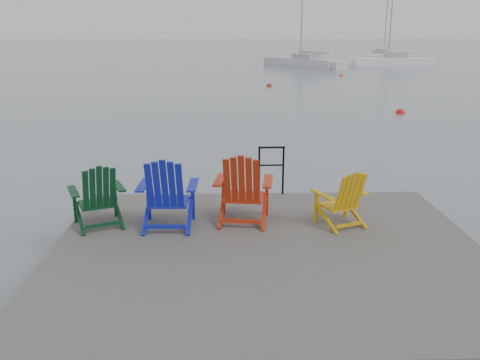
{
  "coord_description": "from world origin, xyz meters",
  "views": [
    {
      "loc": [
        -0.56,
        -6.46,
        3.41
      ],
      "look_at": [
        -0.33,
        2.19,
        0.85
      ],
      "focal_mm": 38.0,
      "sensor_mm": 36.0,
      "label": 1
    }
  ],
  "objects_px": {
    "chair_green": "(98,195)",
    "sailboat_mid": "(382,57)",
    "buoy_a": "(400,113)",
    "buoy_b": "(269,86)",
    "buoy_c": "(341,76)",
    "handrail": "(271,166)",
    "sailboat_near": "(304,63)",
    "chair_blue": "(167,192)",
    "chair_red": "(243,188)",
    "chair_yellow": "(343,198)",
    "buoy_d": "(344,69)",
    "sailboat_far": "(392,62)"
  },
  "relations": [
    {
      "from": "chair_green",
      "to": "buoy_d",
      "type": "bearing_deg",
      "value": 48.92
    },
    {
      "from": "buoy_d",
      "to": "buoy_b",
      "type": "bearing_deg",
      "value": -119.11
    },
    {
      "from": "chair_yellow",
      "to": "sailboat_far",
      "type": "relative_size",
      "value": 0.09
    },
    {
      "from": "chair_green",
      "to": "buoy_c",
      "type": "relative_size",
      "value": 3.13
    },
    {
      "from": "buoy_a",
      "to": "buoy_b",
      "type": "distance_m",
      "value": 11.88
    },
    {
      "from": "handrail",
      "to": "chair_green",
      "type": "xyz_separation_m",
      "value": [
        -2.77,
        -1.53,
        -0.04
      ]
    },
    {
      "from": "buoy_a",
      "to": "buoy_b",
      "type": "relative_size",
      "value": 1.1
    },
    {
      "from": "buoy_c",
      "to": "sailboat_mid",
      "type": "bearing_deg",
      "value": 65.82
    },
    {
      "from": "chair_yellow",
      "to": "buoy_d",
      "type": "distance_m",
      "value": 40.17
    },
    {
      "from": "handrail",
      "to": "chair_red",
      "type": "bearing_deg",
      "value": -111.61
    },
    {
      "from": "handrail",
      "to": "sailboat_near",
      "type": "bearing_deg",
      "value": 80.73
    },
    {
      "from": "handrail",
      "to": "chair_green",
      "type": "distance_m",
      "value": 3.17
    },
    {
      "from": "chair_yellow",
      "to": "buoy_c",
      "type": "xyz_separation_m",
      "value": [
        7.12,
        32.26,
        -0.95
      ]
    },
    {
      "from": "buoy_b",
      "to": "buoy_d",
      "type": "xyz_separation_m",
      "value": [
        7.91,
        14.2,
        0.0
      ]
    },
    {
      "from": "chair_green",
      "to": "handrail",
      "type": "bearing_deg",
      "value": 5.67
    },
    {
      "from": "chair_yellow",
      "to": "sailboat_near",
      "type": "bearing_deg",
      "value": 59.62
    },
    {
      "from": "sailboat_near",
      "to": "buoy_c",
      "type": "xyz_separation_m",
      "value": [
        1.43,
        -10.12,
        -0.36
      ]
    },
    {
      "from": "chair_yellow",
      "to": "buoy_b",
      "type": "bearing_deg",
      "value": 65.1
    },
    {
      "from": "chair_green",
      "to": "buoy_b",
      "type": "height_order",
      "value": "chair_green"
    },
    {
      "from": "chair_blue",
      "to": "chair_red",
      "type": "distance_m",
      "value": 1.17
    },
    {
      "from": "chair_red",
      "to": "buoy_b",
      "type": "distance_m",
      "value": 24.92
    },
    {
      "from": "handrail",
      "to": "buoy_a",
      "type": "bearing_deg",
      "value": 62.01
    },
    {
      "from": "buoy_a",
      "to": "buoy_c",
      "type": "xyz_separation_m",
      "value": [
        1.47,
        18.2,
        0.0
      ]
    },
    {
      "from": "buoy_d",
      "to": "buoy_a",
      "type": "bearing_deg",
      "value": -97.27
    },
    {
      "from": "chair_yellow",
      "to": "sailboat_mid",
      "type": "bearing_deg",
      "value": 49.98
    },
    {
      "from": "chair_yellow",
      "to": "sailboat_far",
      "type": "xyz_separation_m",
      "value": [
        14.45,
        43.14,
        -0.6
      ]
    },
    {
      "from": "chair_yellow",
      "to": "sailboat_near",
      "type": "relative_size",
      "value": 0.07
    },
    {
      "from": "buoy_a",
      "to": "buoy_c",
      "type": "distance_m",
      "value": 18.26
    },
    {
      "from": "chair_green",
      "to": "buoy_a",
      "type": "distance_m",
      "value": 16.86
    },
    {
      "from": "chair_red",
      "to": "sailboat_far",
      "type": "bearing_deg",
      "value": 76.89
    },
    {
      "from": "buoy_c",
      "to": "buoy_d",
      "type": "bearing_deg",
      "value": 75.92
    },
    {
      "from": "buoy_c",
      "to": "buoy_d",
      "type": "height_order",
      "value": "buoy_d"
    },
    {
      "from": "sailboat_mid",
      "to": "buoy_b",
      "type": "bearing_deg",
      "value": -90.21
    },
    {
      "from": "handrail",
      "to": "chair_green",
      "type": "relative_size",
      "value": 0.9
    },
    {
      "from": "sailboat_mid",
      "to": "buoy_d",
      "type": "distance_m",
      "value": 16.25
    },
    {
      "from": "handrail",
      "to": "chair_blue",
      "type": "xyz_separation_m",
      "value": [
        -1.71,
        -1.62,
        0.02
      ]
    },
    {
      "from": "chair_red",
      "to": "buoy_d",
      "type": "height_order",
      "value": "chair_red"
    },
    {
      "from": "sailboat_mid",
      "to": "buoy_a",
      "type": "xyz_separation_m",
      "value": [
        -10.98,
        -39.38,
        -0.35
      ]
    },
    {
      "from": "chair_yellow",
      "to": "handrail",
      "type": "bearing_deg",
      "value": 97.97
    },
    {
      "from": "chair_yellow",
      "to": "sailboat_mid",
      "type": "height_order",
      "value": "sailboat_mid"
    },
    {
      "from": "chair_yellow",
      "to": "buoy_a",
      "type": "distance_m",
      "value": 15.18
    },
    {
      "from": "chair_yellow",
      "to": "buoy_d",
      "type": "bearing_deg",
      "value": 54.53
    },
    {
      "from": "chair_green",
      "to": "sailboat_mid",
      "type": "distance_m",
      "value": 57.11
    },
    {
      "from": "chair_red",
      "to": "buoy_b",
      "type": "height_order",
      "value": "chair_red"
    },
    {
      "from": "chair_yellow",
      "to": "buoy_c",
      "type": "bearing_deg",
      "value": 54.82
    },
    {
      "from": "chair_yellow",
      "to": "buoy_a",
      "type": "bearing_deg",
      "value": 45.37
    },
    {
      "from": "buoy_c",
      "to": "chair_green",
      "type": "bearing_deg",
      "value": -108.65
    },
    {
      "from": "chair_blue",
      "to": "buoy_d",
      "type": "bearing_deg",
      "value": 75.0
    },
    {
      "from": "sailboat_near",
      "to": "buoy_d",
      "type": "bearing_deg",
      "value": -80.5
    },
    {
      "from": "sailboat_far",
      "to": "buoy_b",
      "type": "xyz_separation_m",
      "value": [
        -13.5,
        -18.17,
        -0.36
      ]
    }
  ]
}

